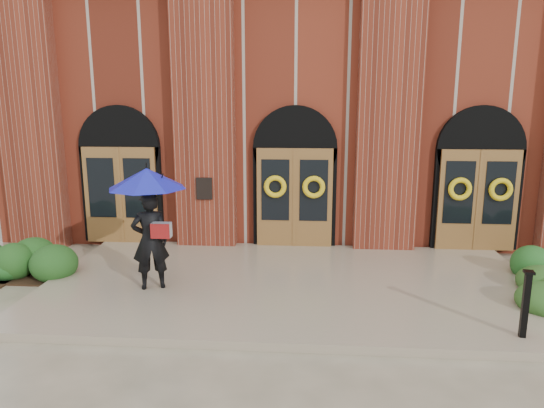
# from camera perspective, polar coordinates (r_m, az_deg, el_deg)

# --- Properties ---
(ground) EXTENTS (90.00, 90.00, 0.00)m
(ground) POSITION_cam_1_polar(r_m,az_deg,el_deg) (10.02, 2.10, -10.16)
(ground) COLOR tan
(ground) RESTS_ON ground
(landing) EXTENTS (10.00, 5.30, 0.15)m
(landing) POSITION_cam_1_polar(r_m,az_deg,el_deg) (10.14, 2.14, -9.45)
(landing) COLOR gray
(landing) RESTS_ON ground
(church_building) EXTENTS (16.20, 12.53, 7.00)m
(church_building) POSITION_cam_1_polar(r_m,az_deg,el_deg) (18.08, 3.31, 11.02)
(church_building) COLOR maroon
(church_building) RESTS_ON ground
(man_with_umbrella) EXTENTS (1.94, 1.94, 2.39)m
(man_with_umbrella) POSITION_cam_1_polar(r_m,az_deg,el_deg) (9.58, -14.32, -0.15)
(man_with_umbrella) COLOR black
(man_with_umbrella) RESTS_ON landing
(metal_post) EXTENTS (0.16, 0.16, 1.09)m
(metal_post) POSITION_cam_1_polar(r_m,az_deg,el_deg) (8.60, 27.68, -10.24)
(metal_post) COLOR black
(metal_post) RESTS_ON landing
(hedge_wall_left) EXTENTS (2.90, 1.16, 0.75)m
(hedge_wall_left) POSITION_cam_1_polar(r_m,az_deg,el_deg) (12.25, -28.38, -5.64)
(hedge_wall_left) COLOR #1D4517
(hedge_wall_left) RESTS_ON ground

